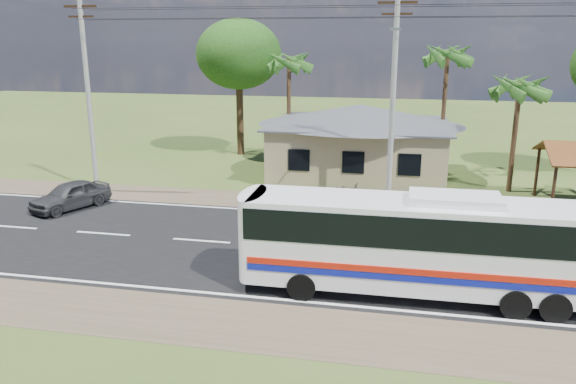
% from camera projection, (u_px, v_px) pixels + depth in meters
% --- Properties ---
extents(ground, '(120.00, 120.00, 0.00)m').
position_uv_depth(ground, '(307.00, 249.00, 22.65)').
color(ground, '#33481A').
rests_on(ground, ground).
extents(road, '(120.00, 16.00, 0.03)m').
position_uv_depth(road, '(307.00, 249.00, 22.65)').
color(road, black).
rests_on(road, ground).
extents(house, '(12.40, 10.00, 5.00)m').
position_uv_depth(house, '(360.00, 133.00, 34.04)').
color(house, tan).
rests_on(house, ground).
extents(utility_poles, '(32.80, 2.22, 11.00)m').
position_uv_depth(utility_poles, '(386.00, 91.00, 26.73)').
color(utility_poles, '#9E9E99').
rests_on(utility_poles, ground).
extents(palm_near, '(2.80, 2.80, 6.70)m').
position_uv_depth(palm_near, '(520.00, 87.00, 29.70)').
color(palm_near, '#47301E').
rests_on(palm_near, ground).
extents(palm_mid, '(2.80, 2.80, 8.20)m').
position_uv_depth(palm_mid, '(448.00, 56.00, 34.24)').
color(palm_mid, '#47301E').
rests_on(palm_mid, ground).
extents(palm_far, '(2.80, 2.80, 7.70)m').
position_uv_depth(palm_far, '(289.00, 63.00, 36.77)').
color(palm_far, '#47301E').
rests_on(palm_far, ground).
extents(tree_behind_house, '(6.00, 6.00, 9.61)m').
position_uv_depth(tree_behind_house, '(239.00, 55.00, 39.31)').
color(tree_behind_house, '#47301E').
rests_on(tree_behind_house, ground).
extents(coach_bus, '(11.32, 2.57, 3.51)m').
position_uv_depth(coach_bus, '(422.00, 238.00, 18.05)').
color(coach_bus, white).
rests_on(coach_bus, ground).
extents(motorcycle, '(1.80, 0.99, 0.90)m').
position_uv_depth(motorcycle, '(348.00, 191.00, 29.58)').
color(motorcycle, black).
rests_on(motorcycle, ground).
extents(small_car, '(3.11, 4.36, 1.38)m').
position_uv_depth(small_car, '(70.00, 195.00, 27.88)').
color(small_car, '#2A2B2D').
rests_on(small_car, ground).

